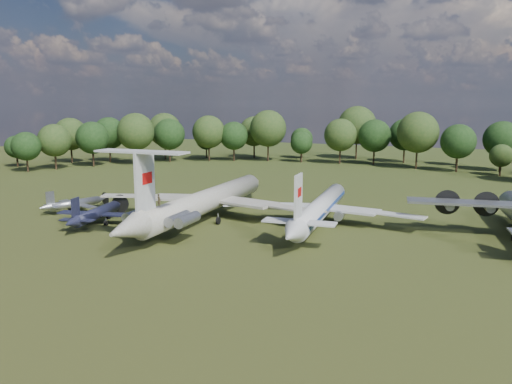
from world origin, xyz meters
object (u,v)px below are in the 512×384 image
at_px(small_prop_west, 97,216).
at_px(il62_airliner, 207,205).
at_px(person_on_il62, 159,200).
at_px(tu104_jet, 320,212).
at_px(small_prop_northwest, 75,205).

bearing_deg(small_prop_west, il62_airliner, 21.15).
relative_size(small_prop_west, person_on_il62, 10.63).
relative_size(il62_airliner, small_prop_west, 2.82).
height_order(tu104_jet, small_prop_west, tu104_jet).
bearing_deg(il62_airliner, small_prop_west, -148.88).
distance_m(tu104_jet, small_prop_west, 32.99).
bearing_deg(il62_airliner, tu104_jet, 11.27).
bearing_deg(tu104_jet, small_prop_northwest, -175.31).
distance_m(il62_airliner, small_prop_west, 16.30).
xyz_separation_m(il62_airliner, person_on_il62, (0.85, -13.27, 3.18)).
distance_m(tu104_jet, person_on_il62, 23.99).
bearing_deg(small_prop_northwest, small_prop_west, -14.28).
relative_size(il62_airliner, tu104_jet, 1.22).
xyz_separation_m(tu104_jet, person_on_il62, (-15.79, -17.70, 3.57)).
bearing_deg(person_on_il62, tu104_jet, -117.34).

